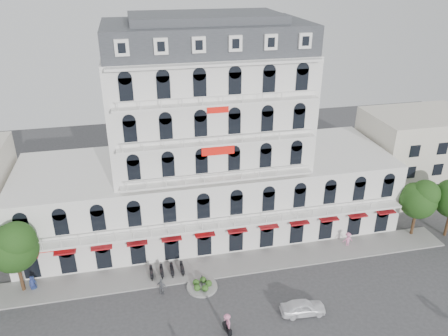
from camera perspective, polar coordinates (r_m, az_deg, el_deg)
ground at (r=43.29m, az=2.74°, el=-19.87°), size 120.00×120.00×0.00m
sidewalk at (r=49.76m, az=0.00°, el=-12.59°), size 53.00×4.00×0.16m
main_building at (r=52.30m, az=-2.12°, el=2.03°), size 45.00×15.00×25.80m
flank_building_east at (r=67.20m, az=23.63°, el=1.63°), size 14.00×10.00×12.00m
traffic_island at (r=46.94m, az=-2.88°, el=-15.11°), size 3.20×3.20×1.60m
parked_scooter_row at (r=48.98m, az=-7.43°, el=-13.70°), size 4.40×1.80×1.10m
tree_west_inner at (r=47.80m, az=-25.82°, el=-9.07°), size 4.76×4.76×8.25m
tree_east_inner at (r=56.98m, az=24.16°, el=-3.59°), size 4.40×4.37×7.57m
parked_car at (r=44.51m, az=10.27°, el=-17.46°), size 4.46×2.07×1.48m
rider_center at (r=41.76m, az=0.41°, el=-19.64°), size 0.85×1.69×2.24m
pedestrian_left at (r=50.31m, az=-23.67°, el=-13.60°), size 0.83×0.56×1.65m
pedestrian_mid at (r=46.16m, az=-8.14°, el=-15.09°), size 1.18×0.95×1.88m
pedestrian_right at (r=54.28m, az=15.86°, el=-8.98°), size 1.21×0.71×1.85m
pedestrian_far at (r=50.10m, az=-23.73°, el=-13.69°), size 0.78×0.68×1.80m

